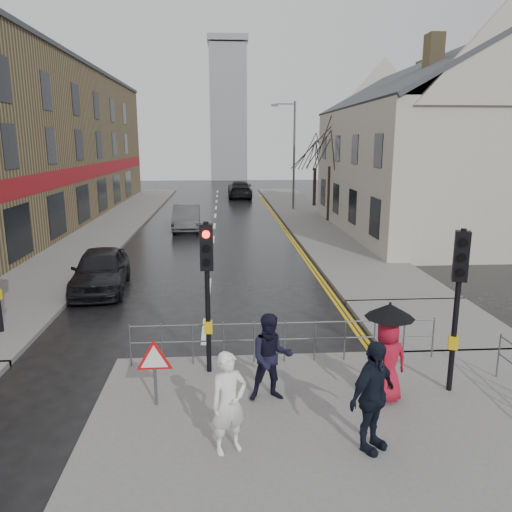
{
  "coord_description": "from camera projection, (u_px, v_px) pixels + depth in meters",
  "views": [
    {
      "loc": [
        0.56,
        -10.21,
        5.17
      ],
      "look_at": [
        1.49,
        3.75,
        1.97
      ],
      "focal_mm": 35.0,
      "sensor_mm": 36.0,
      "label": 1
    }
  ],
  "objects": [
    {
      "name": "ground",
      "position": [
        200.0,
        381.0,
        11.04
      ],
      "size": [
        120.0,
        120.0,
        0.0
      ],
      "primitive_type": "plane",
      "color": "black",
      "rests_on": "ground"
    },
    {
      "name": "near_pavement",
      "position": [
        383.0,
        475.0,
        7.82
      ],
      "size": [
        10.0,
        9.0,
        0.14
      ],
      "primitive_type": "cube",
      "color": "#605E5B",
      "rests_on": "ground"
    },
    {
      "name": "left_pavement",
      "position": [
        116.0,
        221.0,
        32.98
      ],
      "size": [
        4.0,
        44.0,
        0.14
      ],
      "primitive_type": "cube",
      "color": "#605E5B",
      "rests_on": "ground"
    },
    {
      "name": "right_pavement",
      "position": [
        306.0,
        215.0,
        35.76
      ],
      "size": [
        4.0,
        40.0,
        0.14
      ],
      "primitive_type": "cube",
      "color": "#605E5B",
      "rests_on": "ground"
    },
    {
      "name": "pavement_bridge_right",
      "position": [
        431.0,
        323.0,
        14.37
      ],
      "size": [
        4.0,
        4.2,
        0.14
      ],
      "primitive_type": "cube",
      "color": "#605E5B",
      "rests_on": "ground"
    },
    {
      "name": "building_left_terrace",
      "position": [
        17.0,
        145.0,
        30.55
      ],
      "size": [
        8.0,
        42.0,
        10.0
      ],
      "primitive_type": "cube",
      "color": "olive",
      "rests_on": "ground"
    },
    {
      "name": "building_right_cream",
      "position": [
        424.0,
        149.0,
        28.26
      ],
      "size": [
        9.0,
        16.4,
        10.1
      ],
      "color": "#B6AD9E",
      "rests_on": "ground"
    },
    {
      "name": "church_tower",
      "position": [
        228.0,
        114.0,
        69.44
      ],
      "size": [
        5.0,
        5.0,
        18.0
      ],
      "primitive_type": "cube",
      "color": "gray",
      "rests_on": "ground"
    },
    {
      "name": "traffic_signal_near_left",
      "position": [
        207.0,
        271.0,
        10.7
      ],
      "size": [
        0.28,
        0.27,
        3.4
      ],
      "color": "black",
      "rests_on": "near_pavement"
    },
    {
      "name": "traffic_signal_near_right",
      "position": [
        459.0,
        282.0,
        9.85
      ],
      "size": [
        0.34,
        0.33,
        3.4
      ],
      "color": "black",
      "rests_on": "near_pavement"
    },
    {
      "name": "guard_railing_front",
      "position": [
        285.0,
        332.0,
        11.56
      ],
      "size": [
        7.14,
        0.04,
        1.0
      ],
      "color": "#595B5E",
      "rests_on": "near_pavement"
    },
    {
      "name": "warning_sign",
      "position": [
        154.0,
        362.0,
        9.58
      ],
      "size": [
        0.8,
        0.07,
        1.35
      ],
      "color": "#595B5E",
      "rests_on": "near_pavement"
    },
    {
      "name": "street_lamp",
      "position": [
        292.0,
        148.0,
        37.61
      ],
      "size": [
        1.83,
        0.25,
        8.0
      ],
      "color": "#595B5E",
      "rests_on": "right_pavement"
    },
    {
      "name": "tree_near",
      "position": [
        331.0,
        143.0,
        31.78
      ],
      "size": [
        2.4,
        2.4,
        6.58
      ],
      "color": "#33241C",
      "rests_on": "right_pavement"
    },
    {
      "name": "tree_far",
      "position": [
        315.0,
        152.0,
        39.75
      ],
      "size": [
        2.4,
        2.4,
        5.64
      ],
      "color": "#33241C",
      "rests_on": "right_pavement"
    },
    {
      "name": "pedestrian_a",
      "position": [
        229.0,
        403.0,
        8.14
      ],
      "size": [
        0.75,
        0.64,
        1.74
      ],
      "primitive_type": "imported",
      "rotation": [
        0.0,
        0.0,
        0.43
      ],
      "color": "white",
      "rests_on": "near_pavement"
    },
    {
      "name": "pedestrian_b",
      "position": [
        271.0,
        358.0,
        9.8
      ],
      "size": [
        0.91,
        0.73,
        1.78
      ],
      "primitive_type": "imported",
      "rotation": [
        0.0,
        0.0,
        0.07
      ],
      "color": "black",
      "rests_on": "near_pavement"
    },
    {
      "name": "pedestrian_with_umbrella",
      "position": [
        388.0,
        348.0,
        9.71
      ],
      "size": [
        0.96,
        0.96,
        2.02
      ],
      "color": "#AE142A",
      "rests_on": "near_pavement"
    },
    {
      "name": "pedestrian_d",
      "position": [
        373.0,
        397.0,
        8.16
      ],
      "size": [
        1.17,
        1.07,
        1.92
      ],
      "primitive_type": "imported",
      "rotation": [
        0.0,
        0.0,
        0.67
      ],
      "color": "black",
      "rests_on": "near_pavement"
    },
    {
      "name": "car_parked",
      "position": [
        101.0,
        270.0,
        17.64
      ],
      "size": [
        2.17,
        4.56,
        1.5
      ],
      "primitive_type": "imported",
      "rotation": [
        0.0,
        0.0,
        0.09
      ],
      "color": "black",
      "rests_on": "ground"
    },
    {
      "name": "car_mid",
      "position": [
        187.0,
        217.0,
        30.04
      ],
      "size": [
        1.71,
        4.54,
        1.48
      ],
      "primitive_type": "imported",
      "rotation": [
        0.0,
        0.0,
        0.03
      ],
      "color": "#404345",
      "rests_on": "ground"
    },
    {
      "name": "car_far",
      "position": [
        240.0,
        189.0,
        47.25
      ],
      "size": [
        2.26,
        5.5,
        1.6
      ],
      "primitive_type": "imported",
      "rotation": [
        0.0,
        0.0,
        3.14
      ],
      "color": "black",
      "rests_on": "ground"
    }
  ]
}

